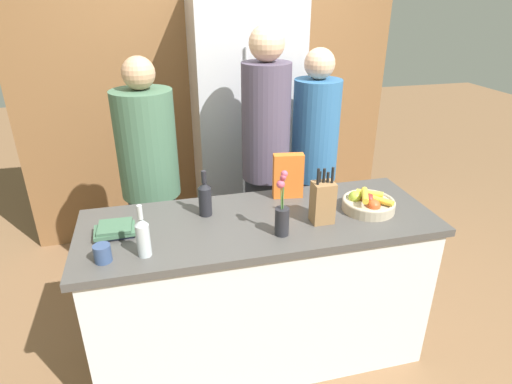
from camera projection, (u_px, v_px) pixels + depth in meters
The scene contains 15 objects.
ground_plane at pixel (259, 348), 2.62m from camera, with size 14.00×14.00×0.00m, color brown.
kitchen_island at pixel (260, 288), 2.43m from camera, with size 1.86×0.68×0.90m.
back_wall_wood at pixel (211, 83), 3.49m from camera, with size 3.06×0.12×2.60m.
refrigerator at pixel (245, 129), 3.35m from camera, with size 0.77×0.63×2.01m.
fruit_bowl at pixel (368, 203), 2.32m from camera, with size 0.28×0.28×0.11m.
knife_block at pixel (323, 202), 2.17m from camera, with size 0.11×0.09×0.30m.
flower_vase at pixel (282, 214), 2.05m from camera, with size 0.07×0.07×0.34m.
cereal_box at pixel (288, 176), 2.43m from camera, with size 0.18×0.08×0.26m.
coffee_mug at pixel (102, 253), 1.88m from camera, with size 0.08×0.11×0.08m.
book_stack at pixel (115, 230), 2.09m from camera, with size 0.20×0.16×0.05m.
bottle_oil at pixel (205, 198), 2.25m from camera, with size 0.07×0.07×0.25m.
bottle_vinegar at pixel (143, 236), 1.89m from camera, with size 0.06×0.06×0.25m.
person_at_sink at pixel (150, 175), 2.71m from camera, with size 0.37×0.37×1.65m.
person_in_blue at pixel (266, 153), 2.75m from camera, with size 0.30×0.30×1.82m.
person_in_red_tee at pixel (314, 158), 2.93m from camera, with size 0.31×0.31×1.67m.
Camera 1 is at (-0.50, -1.90, 1.98)m, focal length 30.00 mm.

